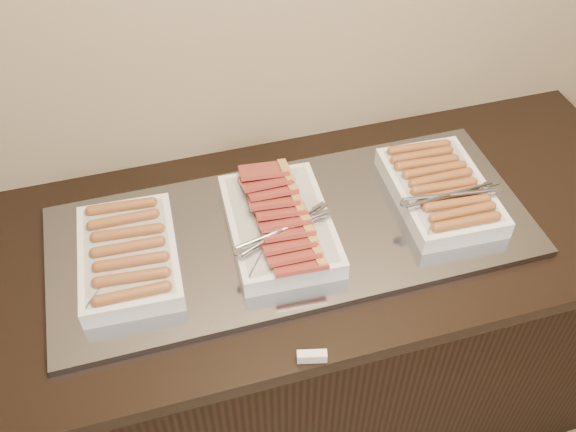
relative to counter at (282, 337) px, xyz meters
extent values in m
cube|color=black|center=(0.00, 0.00, -0.02)|extent=(2.00, 0.70, 0.86)
cube|color=black|center=(0.00, 0.00, 0.43)|extent=(2.06, 0.76, 0.04)
cube|color=gray|center=(0.03, 0.00, 0.46)|extent=(1.20, 0.50, 0.02)
cube|color=silver|center=(-0.37, 0.00, 0.49)|extent=(0.24, 0.35, 0.05)
cylinder|color=brown|center=(-0.38, -0.14, 0.52)|extent=(0.15, 0.03, 0.03)
cylinder|color=brown|center=(-0.37, -0.09, 0.52)|extent=(0.15, 0.04, 0.03)
cylinder|color=brown|center=(-0.37, -0.05, 0.52)|extent=(0.15, 0.04, 0.03)
cylinder|color=brown|center=(-0.37, 0.00, 0.52)|extent=(0.15, 0.03, 0.03)
cylinder|color=brown|center=(-0.36, 0.05, 0.52)|extent=(0.15, 0.04, 0.03)
cylinder|color=brown|center=(-0.37, 0.09, 0.52)|extent=(0.15, 0.03, 0.03)
cylinder|color=brown|center=(-0.37, 0.14, 0.52)|extent=(0.15, 0.04, 0.03)
cube|color=silver|center=(0.00, 0.00, 0.49)|extent=(0.26, 0.38, 0.05)
cube|color=brown|center=(0.00, -0.15, 0.52)|extent=(0.13, 0.10, 0.04)
cube|color=brown|center=(-0.01, -0.12, 0.52)|extent=(0.12, 0.09, 0.04)
cube|color=brown|center=(-0.01, -0.08, 0.52)|extent=(0.12, 0.09, 0.04)
cube|color=brown|center=(0.00, -0.05, 0.53)|extent=(0.13, 0.10, 0.04)
cube|color=brown|center=(0.00, -0.02, 0.53)|extent=(0.12, 0.09, 0.04)
cube|color=brown|center=(0.00, 0.02, 0.53)|extent=(0.13, 0.10, 0.04)
cube|color=brown|center=(-0.01, 0.05, 0.54)|extent=(0.13, 0.10, 0.04)
cube|color=brown|center=(0.00, 0.08, 0.54)|extent=(0.13, 0.09, 0.04)
cube|color=brown|center=(-0.01, 0.12, 0.54)|extent=(0.12, 0.09, 0.04)
cube|color=brown|center=(0.00, 0.15, 0.54)|extent=(0.13, 0.10, 0.04)
cube|color=silver|center=(0.43, 0.00, 0.49)|extent=(0.25, 0.36, 0.05)
cylinder|color=brown|center=(0.42, -0.15, 0.52)|extent=(0.16, 0.03, 0.03)
cylinder|color=brown|center=(0.43, -0.11, 0.52)|extent=(0.16, 0.03, 0.03)
cylinder|color=brown|center=(0.43, -0.08, 0.52)|extent=(0.16, 0.04, 0.03)
cylinder|color=brown|center=(0.43, -0.05, 0.52)|extent=(0.16, 0.03, 0.03)
cylinder|color=brown|center=(0.43, -0.02, 0.52)|extent=(0.16, 0.04, 0.03)
cylinder|color=brown|center=(0.43, 0.02, 0.52)|extent=(0.16, 0.03, 0.03)
cylinder|color=brown|center=(0.43, 0.05, 0.52)|extent=(0.16, 0.03, 0.03)
cylinder|color=brown|center=(0.42, 0.08, 0.52)|extent=(0.16, 0.04, 0.03)
cylinder|color=brown|center=(0.42, 0.11, 0.52)|extent=(0.16, 0.03, 0.03)
cylinder|color=brown|center=(0.43, 0.15, 0.52)|extent=(0.16, 0.04, 0.03)
cube|color=silver|center=(-0.03, -0.36, 0.46)|extent=(0.07, 0.03, 0.03)
camera|label=1|loc=(-0.29, -1.05, 1.64)|focal=40.00mm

